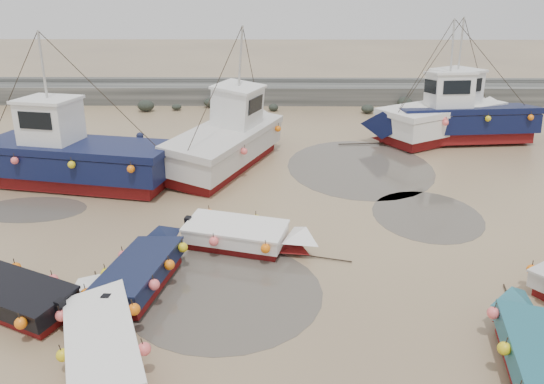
{
  "coord_description": "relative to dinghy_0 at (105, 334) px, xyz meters",
  "views": [
    {
      "loc": [
        -0.62,
        -14.29,
        8.27
      ],
      "look_at": [
        -0.82,
        2.35,
        1.4
      ],
      "focal_mm": 35.0,
      "sensor_mm": 36.0,
      "label": 1
    }
  ],
  "objects": [
    {
      "name": "puddle_a",
      "position": [
        2.51,
        2.61,
        -0.54
      ],
      "size": [
        5.51,
        5.51,
        0.01
      ],
      "primitive_type": "cylinder",
      "color": "#524B42",
      "rests_on": "ground"
    },
    {
      "name": "puddle_b",
      "position": [
        9.52,
        7.81,
        -0.54
      ],
      "size": [
        4.01,
        4.01,
        0.01
      ],
      "primitive_type": "cylinder",
      "color": "#524B42",
      "rests_on": "ground"
    },
    {
      "name": "cabin_boat_0",
      "position": [
        -4.92,
        10.76,
        0.77
      ],
      "size": [
        11.11,
        4.48,
        6.22
      ],
      "rotation": [
        0.0,
        0.0,
        1.38
      ],
      "color": "maroon",
      "rests_on": "ground"
    },
    {
      "name": "cabin_boat_1",
      "position": [
        1.77,
        13.47,
        0.78
      ],
      "size": [
        5.53,
        10.21,
        6.22
      ],
      "rotation": [
        0.0,
        0.0,
        -0.39
      ],
      "color": "maroon",
      "rests_on": "ground"
    },
    {
      "name": "cabin_boat_2",
      "position": [
        13.19,
        17.04,
        0.79
      ],
      "size": [
        10.39,
        3.47,
        6.22
      ],
      "rotation": [
        0.0,
        0.0,
        1.67
      ],
      "color": "maroon",
      "rests_on": "ground"
    },
    {
      "name": "ground",
      "position": [
        4.61,
        4.26,
        -0.54
      ],
      "size": [
        120.0,
        120.0,
        0.0
      ],
      "primitive_type": "plane",
      "color": "tan",
      "rests_on": "ground"
    },
    {
      "name": "dinghy_1",
      "position": [
        0.22,
        3.11,
        0.01
      ],
      "size": [
        2.47,
        5.57,
        1.43
      ],
      "rotation": [
        0.0,
        0.0,
        -0.2
      ],
      "color": "maroon",
      "rests_on": "ground"
    },
    {
      "name": "person",
      "position": [
        -2.01,
        12.06,
        -0.54
      ],
      "size": [
        0.73,
        0.5,
        1.93
      ],
      "primitive_type": "imported",
      "rotation": [
        0.0,
        0.0,
        3.08
      ],
      "color": "#1A203C",
      "rests_on": "ground"
    },
    {
      "name": "dinghy_0",
      "position": [
        0.0,
        0.0,
        0.0
      ],
      "size": [
        3.13,
        6.11,
        1.43
      ],
      "rotation": [
        0.0,
        0.0,
        0.38
      ],
      "color": "maroon",
      "rests_on": "ground"
    },
    {
      "name": "dinghy_4",
      "position": [
        -3.34,
        1.85,
        0.01
      ],
      "size": [
        5.61,
        3.26,
        1.43
      ],
      "rotation": [
        0.0,
        0.0,
        1.13
      ],
      "color": "maroon",
      "rests_on": "ground"
    },
    {
      "name": "puddle_d",
      "position": [
        7.78,
        13.1,
        -0.54
      ],
      "size": [
        6.69,
        6.69,
        0.01
      ],
      "primitive_type": "cylinder",
      "color": "#524B42",
      "rests_on": "ground"
    },
    {
      "name": "puddle_c",
      "position": [
        -5.33,
        8.17,
        -0.54
      ],
      "size": [
        4.12,
        4.12,
        0.01
      ],
      "primitive_type": "cylinder",
      "color": "#524B42",
      "rests_on": "ground"
    },
    {
      "name": "cabin_boat_3",
      "position": [
        13.19,
        17.88,
        0.8
      ],
      "size": [
        9.28,
        6.59,
        6.22
      ],
      "rotation": [
        0.0,
        0.0,
        -1.03
      ],
      "color": "maroon",
      "rests_on": "ground"
    },
    {
      "name": "dinghy_5",
      "position": [
        3.0,
        5.18,
        0.02
      ],
      "size": [
        5.41,
        2.61,
        1.43
      ],
      "rotation": [
        0.0,
        0.0,
        -1.84
      ],
      "color": "maroon",
      "rests_on": "ground"
    },
    {
      "name": "seawall",
      "position": [
        4.66,
        26.25,
        0.09
      ],
      "size": [
        60.0,
        4.92,
        1.5
      ],
      "color": "slate",
      "rests_on": "ground"
    },
    {
      "name": "dinghy_2",
      "position": [
        9.8,
        -0.42,
        0.01
      ],
      "size": [
        2.46,
        5.64,
        1.43
      ],
      "rotation": [
        0.0,
        0.0,
        -0.19
      ],
      "color": "maroon",
      "rests_on": "ground"
    }
  ]
}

